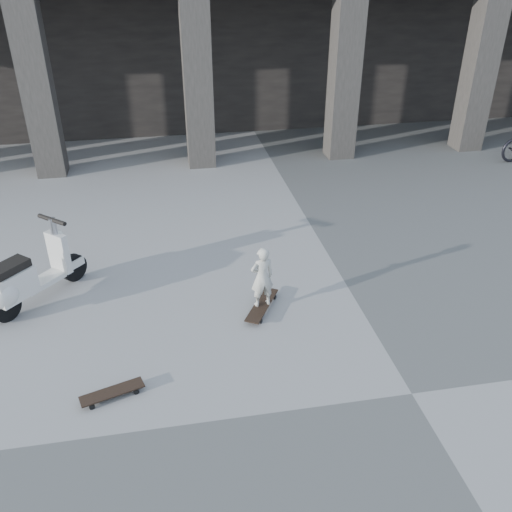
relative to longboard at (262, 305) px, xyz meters
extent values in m
plane|color=#51514E|center=(1.48, -2.07, -0.07)|extent=(90.00, 90.00, 0.00)
cube|color=black|center=(1.48, 11.93, 2.93)|extent=(28.00, 6.00, 6.00)
cube|color=#302D28|center=(-3.88, 6.43, 1.93)|extent=(0.65, 0.65, 4.00)
cube|color=#302D28|center=(-0.31, 6.43, 1.93)|extent=(0.65, 0.65, 4.00)
cube|color=#302D28|center=(3.26, 6.43, 1.93)|extent=(0.65, 0.65, 4.00)
cube|color=#302D28|center=(6.84, 6.43, 1.93)|extent=(0.65, 0.65, 4.00)
cube|color=black|center=(0.00, 0.00, 0.01)|extent=(0.66, 0.92, 0.02)
cube|color=#B2B2B7|center=(0.16, 0.28, -0.03)|extent=(0.19, 0.14, 0.03)
cube|color=#B2B2B7|center=(-0.16, -0.28, -0.03)|extent=(0.19, 0.14, 0.03)
cylinder|color=black|center=(0.08, 0.33, -0.04)|extent=(0.06, 0.07, 0.07)
cylinder|color=black|center=(0.25, 0.24, -0.04)|extent=(0.06, 0.07, 0.07)
cylinder|color=black|center=(-0.25, -0.24, -0.04)|extent=(0.06, 0.07, 0.07)
cylinder|color=black|center=(-0.08, -0.33, -0.04)|extent=(0.06, 0.07, 0.07)
cube|color=black|center=(-2.13, -1.47, 0.01)|extent=(0.79, 0.42, 0.02)
cube|color=#B2B2B7|center=(-1.88, -1.39, -0.03)|extent=(0.10, 0.18, 0.03)
cube|color=#B2B2B7|center=(-2.39, -1.55, -0.03)|extent=(0.10, 0.18, 0.03)
cylinder|color=black|center=(-1.90, -1.30, -0.04)|extent=(0.07, 0.05, 0.07)
cylinder|color=black|center=(-1.85, -1.47, -0.04)|extent=(0.07, 0.05, 0.07)
cylinder|color=black|center=(-2.42, -1.47, -0.04)|extent=(0.07, 0.05, 0.07)
cylinder|color=black|center=(-2.36, -1.63, -0.04)|extent=(0.07, 0.05, 0.07)
imported|color=#BBB8A9|center=(0.00, 0.00, 0.50)|extent=(0.39, 0.29, 0.97)
cylinder|color=black|center=(-2.85, 1.38, 0.15)|extent=(0.38, 0.41, 0.45)
cylinder|color=black|center=(-3.71, 0.42, 0.15)|extent=(0.38, 0.41, 0.45)
cube|color=silver|center=(-3.26, 0.93, 0.22)|extent=(0.67, 0.70, 0.08)
cube|color=silver|center=(-3.58, 0.56, 0.43)|extent=(0.68, 0.71, 0.43)
sphere|color=silver|center=(-3.71, 0.42, 0.40)|extent=(0.47, 0.47, 0.47)
cube|color=black|center=(-3.58, 0.56, 0.72)|extent=(0.59, 0.62, 0.11)
cube|color=silver|center=(-3.00, 1.21, 0.55)|extent=(0.36, 0.34, 0.66)
cube|color=silver|center=(-2.85, 1.38, 0.24)|extent=(0.34, 0.36, 0.14)
cylinder|color=#B2B2B7|center=(-3.00, 1.21, 0.97)|extent=(0.14, 0.14, 0.34)
cylinder|color=black|center=(-3.00, 1.21, 1.11)|extent=(0.47, 0.42, 0.07)
sphere|color=white|center=(-2.96, 1.26, 0.83)|extent=(0.14, 0.14, 0.14)
camera|label=1|loc=(-1.28, -6.57, 4.71)|focal=38.00mm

